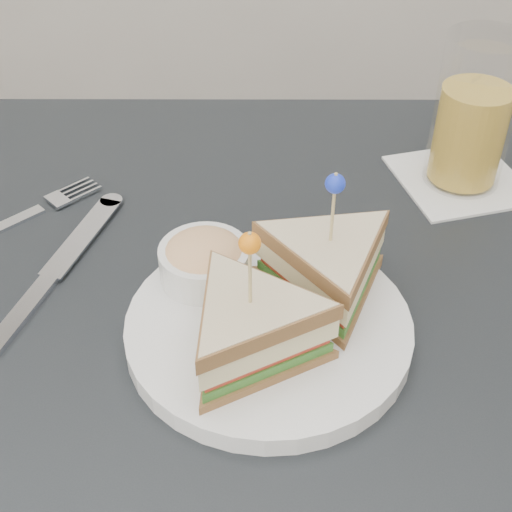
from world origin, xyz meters
name	(u,v)px	position (x,y,z in m)	size (l,w,h in m)	color
table	(246,361)	(0.00, 0.00, 0.67)	(0.80, 0.80, 0.75)	black
plate_meal	(277,300)	(0.03, -0.04, 0.79)	(0.28, 0.26, 0.15)	white
cutlery_fork	(26,215)	(-0.23, 0.13, 0.75)	(0.15, 0.15, 0.01)	silver
cutlery_knife	(55,271)	(-0.18, 0.04, 0.75)	(0.09, 0.24, 0.01)	silver
drink_set	(472,122)	(0.24, 0.20, 0.83)	(0.16, 0.16, 0.17)	white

